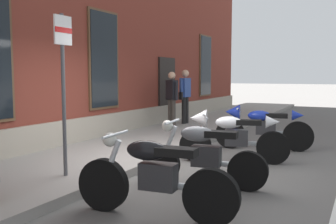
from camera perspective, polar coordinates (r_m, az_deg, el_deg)
ground_plane at (r=7.41m, az=-1.30°, el=-7.89°), size 140.00×140.00×0.00m
sidewalk at (r=8.08m, az=-9.46°, el=-6.31°), size 30.36×2.60×0.14m
motorcycle_black_naked at (r=4.67m, az=-2.22°, el=-9.65°), size 0.62×2.07×1.01m
motorcycle_grey_naked at (r=5.96m, az=5.05°, el=-6.37°), size 0.62×1.97×1.01m
motorcycle_white_sport at (r=7.62m, az=9.10°, el=-3.23°), size 0.84×2.08×1.04m
motorcycle_blue_sport at (r=9.08m, az=13.49°, el=-1.94°), size 0.74×2.17×1.04m
pedestrian_dark_jacket at (r=11.75m, az=0.57°, el=2.42°), size 0.38×0.52×1.67m
pedestrian_blue_top at (r=12.44m, az=2.55°, el=2.79°), size 0.66×0.23×1.74m
parking_sign at (r=6.12m, az=-15.26°, el=5.67°), size 0.36×0.07×2.50m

